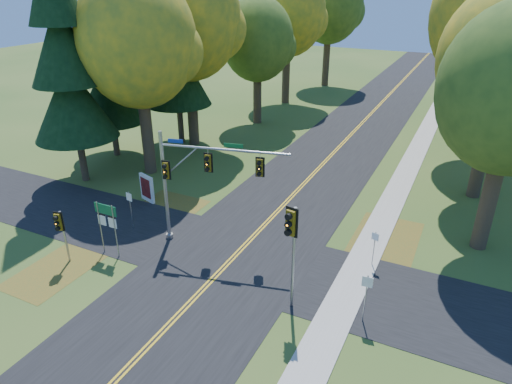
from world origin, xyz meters
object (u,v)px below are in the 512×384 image
at_px(route_sign_cluster, 107,219).
at_px(traffic_mast, 194,175).
at_px(east_signal_pole, 292,234).
at_px(info_kiosk, 147,188).

bearing_deg(route_sign_cluster, traffic_mast, 41.72).
height_order(east_signal_pole, route_sign_cluster, east_signal_pole).
xyz_separation_m(route_sign_cluster, info_kiosk, (-2.28, 5.95, -1.21)).
bearing_deg(route_sign_cluster, info_kiosk, 111.16).
bearing_deg(info_kiosk, east_signal_pole, -6.78).
distance_m(east_signal_pole, info_kiosk, 14.05).
bearing_deg(info_kiosk, route_sign_cluster, -50.58).
relative_size(traffic_mast, info_kiosk, 3.71).
bearing_deg(traffic_mast, info_kiosk, 140.10).
relative_size(route_sign_cluster, info_kiosk, 1.65).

